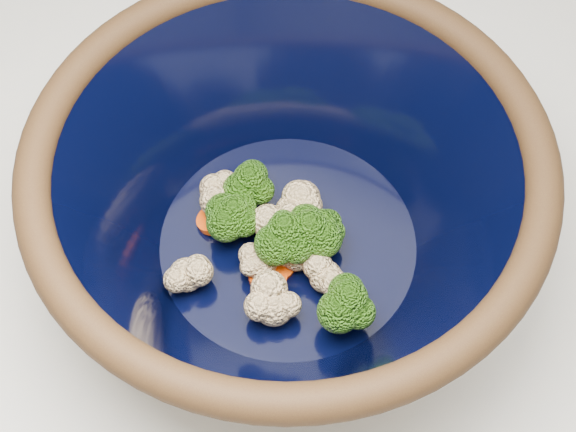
# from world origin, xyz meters

# --- Properties ---
(counter) EXTENTS (1.20, 1.20, 0.90)m
(counter) POSITION_xyz_m (0.00, 0.00, 0.45)
(counter) COLOR white
(counter) RESTS_ON ground
(mixing_bowl) EXTENTS (0.39, 0.39, 0.16)m
(mixing_bowl) POSITION_xyz_m (-0.10, -0.08, 0.99)
(mixing_bowl) COLOR black
(mixing_bowl) RESTS_ON counter
(vegetable_pile) EXTENTS (0.17, 0.12, 0.06)m
(vegetable_pile) POSITION_xyz_m (-0.09, -0.09, 0.96)
(vegetable_pile) COLOR #608442
(vegetable_pile) RESTS_ON mixing_bowl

